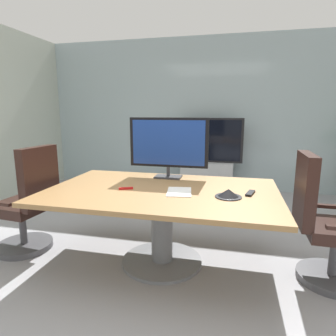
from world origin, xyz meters
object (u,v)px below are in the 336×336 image
(conference_table, at_px, (162,206))
(office_chair_right, at_px, (324,229))
(conference_phone, at_px, (228,194))
(wall_display_unit, at_px, (207,168))
(remote_control, at_px, (250,193))
(tv_monitor, at_px, (168,144))
(office_chair_left, at_px, (28,208))

(conference_table, xyz_separation_m, office_chair_right, (1.39, 0.03, -0.10))
(office_chair_right, xyz_separation_m, conference_phone, (-0.79, -0.14, 0.30))
(conference_phone, bearing_deg, office_chair_right, 10.27)
(office_chair_right, height_order, wall_display_unit, wall_display_unit)
(office_chair_right, xyz_separation_m, remote_control, (-0.61, -0.01, 0.28))
(tv_monitor, relative_size, remote_control, 4.94)
(office_chair_right, distance_m, tv_monitor, 1.63)
(conference_phone, bearing_deg, tv_monitor, 137.70)
(wall_display_unit, bearing_deg, conference_table, -93.79)
(office_chair_left, xyz_separation_m, wall_display_unit, (1.56, 2.61, -0.01))
(office_chair_left, distance_m, office_chair_right, 2.78)
(conference_table, distance_m, remote_control, 0.80)
(tv_monitor, bearing_deg, conference_phone, -42.30)
(conference_table, distance_m, office_chair_right, 1.39)
(conference_table, height_order, wall_display_unit, wall_display_unit)
(office_chair_left, xyz_separation_m, tv_monitor, (1.34, 0.54, 0.63))
(tv_monitor, xyz_separation_m, wall_display_unit, (0.22, 2.06, -0.64))
(tv_monitor, distance_m, wall_display_unit, 2.17)
(conference_table, relative_size, conference_phone, 9.43)
(wall_display_unit, xyz_separation_m, remote_control, (0.61, -2.52, 0.29))
(conference_table, bearing_deg, conference_phone, -10.38)
(conference_table, height_order, conference_phone, conference_phone)
(wall_display_unit, distance_m, remote_control, 2.61)
(conference_table, xyz_separation_m, tv_monitor, (-0.05, 0.48, 0.52))
(tv_monitor, xyz_separation_m, remote_control, (0.83, -0.46, -0.35))
(office_chair_left, xyz_separation_m, conference_phone, (1.99, -0.05, 0.30))
(remote_control, bearing_deg, office_chair_left, -162.97)
(office_chair_left, distance_m, wall_display_unit, 3.04)
(office_chair_left, distance_m, remote_control, 2.19)
(conference_table, bearing_deg, office_chair_right, 1.38)
(conference_table, bearing_deg, remote_control, 1.79)
(tv_monitor, height_order, wall_display_unit, tv_monitor)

